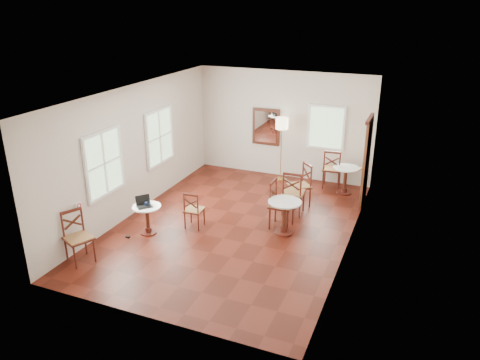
% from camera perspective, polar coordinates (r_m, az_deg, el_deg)
% --- Properties ---
extents(ground, '(7.00, 7.00, 0.00)m').
position_cam_1_polar(ground, '(10.47, -0.63, -5.66)').
color(ground, '#52180E').
rests_on(ground, ground).
extents(room_shell, '(5.02, 7.02, 3.01)m').
position_cam_1_polar(room_shell, '(10.02, -0.38, 4.74)').
color(room_shell, beige).
rests_on(room_shell, ground).
extents(cafe_table_near, '(0.61, 0.61, 0.65)m').
position_cam_1_polar(cafe_table_near, '(10.18, -11.35, -4.44)').
color(cafe_table_near, '#4D1C13').
rests_on(cafe_table_near, ground).
extents(cafe_table_mid, '(0.72, 0.72, 0.76)m').
position_cam_1_polar(cafe_table_mid, '(10.00, 5.49, -4.13)').
color(cafe_table_mid, '#4D1C13').
rests_on(cafe_table_mid, ground).
extents(cafe_table_back, '(0.68, 0.68, 0.72)m').
position_cam_1_polar(cafe_table_back, '(12.33, 12.86, 0.33)').
color(cafe_table_back, '#4D1C13').
rests_on(cafe_table_back, ground).
extents(chair_near_a, '(0.42, 0.42, 0.86)m').
position_cam_1_polar(chair_near_a, '(10.27, -5.71, -3.67)').
color(chair_near_a, '#4D1C13').
rests_on(chair_near_a, ground).
extents(chair_near_b, '(0.64, 0.64, 1.04)m').
position_cam_1_polar(chair_near_b, '(9.43, -19.35, -6.66)').
color(chair_near_b, '#4D1C13').
rests_on(chair_near_b, ground).
extents(chair_mid_a, '(0.52, 0.52, 1.08)m').
position_cam_1_polar(chair_mid_a, '(10.90, 6.59, -1.56)').
color(chair_mid_a, '#4D1C13').
rests_on(chair_mid_a, ground).
extents(chair_mid_b, '(0.50, 0.50, 1.09)m').
position_cam_1_polar(chair_mid_b, '(10.24, 5.01, -3.02)').
color(chair_mid_b, '#4D1C13').
rests_on(chair_mid_b, ground).
extents(chair_back_a, '(0.54, 0.54, 1.07)m').
position_cam_1_polar(chair_back_a, '(12.62, 11.27, 1.39)').
color(chair_back_a, '#4D1C13').
rests_on(chair_back_a, ground).
extents(chair_back_b, '(0.70, 0.70, 1.07)m').
position_cam_1_polar(chair_back_b, '(11.37, 7.43, -0.63)').
color(chair_back_b, '#4D1C13').
rests_on(chair_back_b, ground).
extents(floor_lamp, '(0.35, 0.35, 1.78)m').
position_cam_1_polar(floor_lamp, '(12.69, 5.18, 6.45)').
color(floor_lamp, '#BF8C3F').
rests_on(floor_lamp, ground).
extents(laptop, '(0.39, 0.40, 0.22)m').
position_cam_1_polar(laptop, '(10.07, -11.78, -2.87)').
color(laptop, black).
rests_on(laptop, cafe_table_near).
extents(mouse, '(0.10, 0.07, 0.03)m').
position_cam_1_polar(mouse, '(10.08, -11.32, -3.03)').
color(mouse, black).
rests_on(mouse, cafe_table_near).
extents(navy_mug, '(0.12, 0.08, 0.10)m').
position_cam_1_polar(navy_mug, '(10.05, -11.44, -2.93)').
color(navy_mug, black).
rests_on(navy_mug, cafe_table_near).
extents(water_glass, '(0.06, 0.06, 0.10)m').
position_cam_1_polar(water_glass, '(10.16, -11.50, -2.64)').
color(water_glass, white).
rests_on(water_glass, cafe_table_near).
extents(power_adapter, '(0.09, 0.05, 0.04)m').
position_cam_1_polar(power_adapter, '(10.25, -13.66, -6.84)').
color(power_adapter, black).
rests_on(power_adapter, ground).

